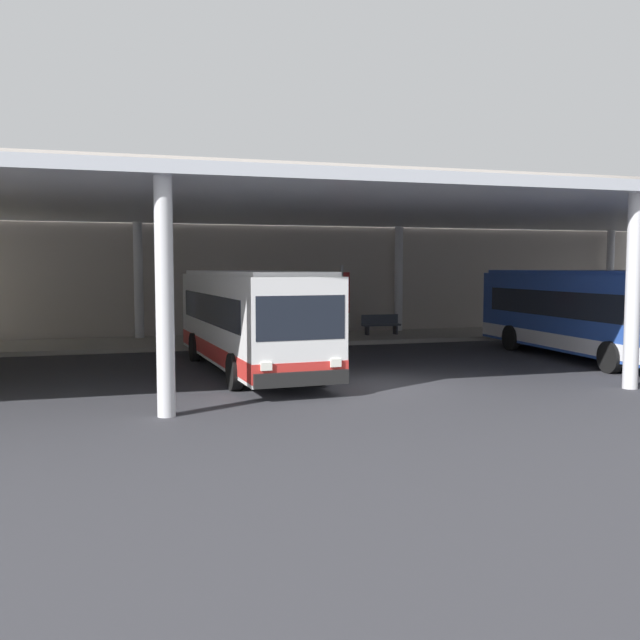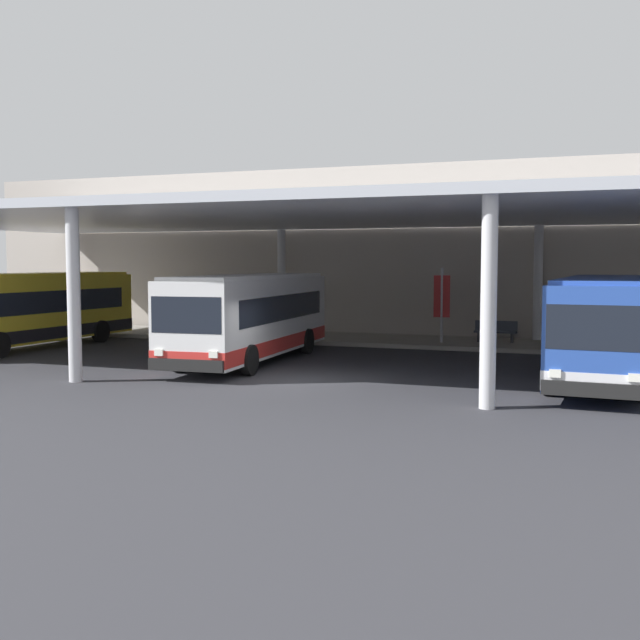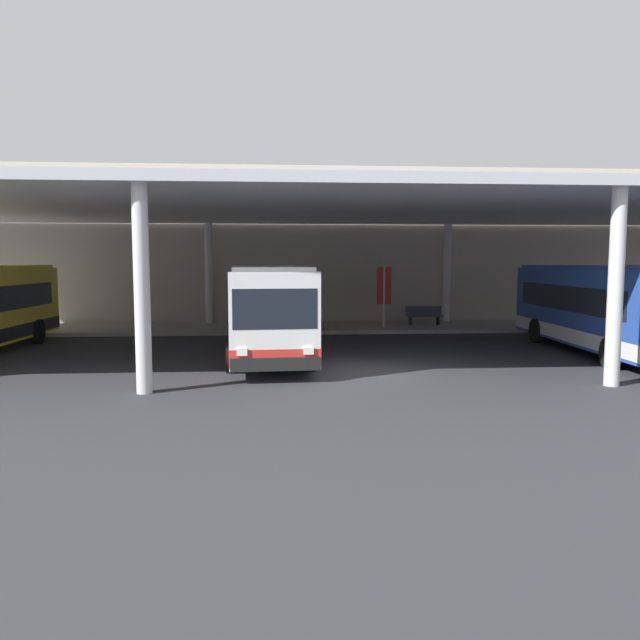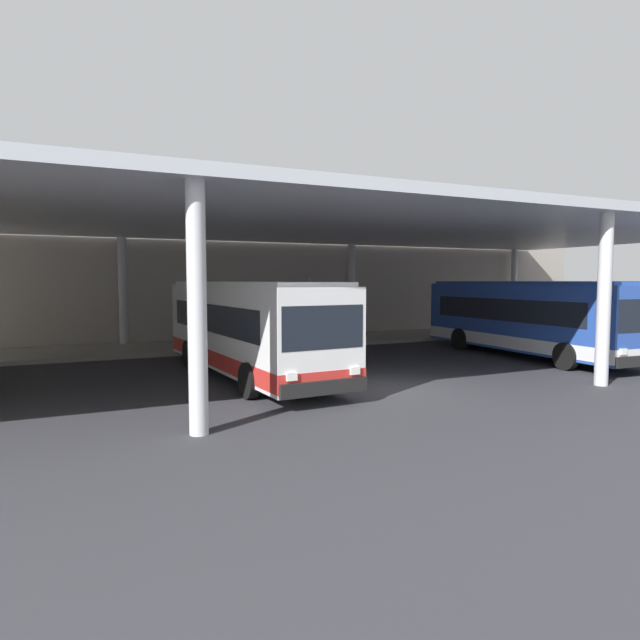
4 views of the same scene
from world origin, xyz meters
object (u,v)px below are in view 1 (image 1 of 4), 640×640
Objects in this scene: bus_second_bay at (249,319)px; bus_middle_bay at (583,313)px; bench_waiting at (381,324)px; banner_sign at (342,297)px.

bus_second_bay is 12.06m from bus_middle_bay.
bench_waiting is 0.56× the size of banner_sign.
bus_second_bay is at bearing -133.20° from bench_waiting.
banner_sign is (-2.19, -0.88, 1.32)m from bench_waiting.
banner_sign reaches higher than bench_waiting.
bus_middle_bay is at bearing -63.62° from bench_waiting.
banner_sign is at bearing 129.72° from bus_middle_bay.
bench_waiting is at bearing 116.38° from bus_middle_bay.
bench_waiting is 2.70m from banner_sign.
banner_sign reaches higher than bus_second_bay.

